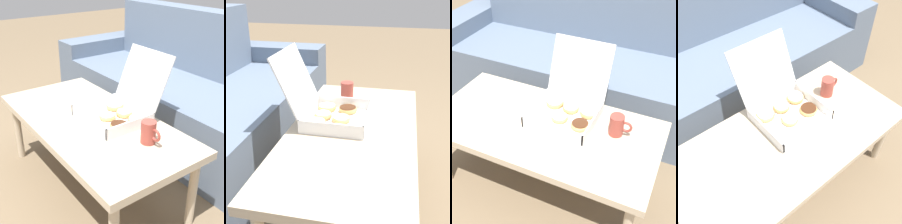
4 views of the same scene
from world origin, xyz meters
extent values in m
plane|color=#756047|center=(0.00, 0.00, 0.00)|extent=(12.00, 12.00, 0.00)
cube|color=slate|center=(1.13, 0.73, 0.29)|extent=(0.24, 0.76, 0.57)
cube|color=#C6B293|center=(0.00, -0.09, 0.42)|extent=(1.20, 0.59, 0.04)
cylinder|color=#C6B293|center=(0.54, -0.33, 0.20)|extent=(0.04, 0.04, 0.40)
cylinder|color=#C6B293|center=(0.54, 0.14, 0.20)|extent=(0.04, 0.04, 0.40)
cube|color=white|center=(0.08, -0.01, 0.44)|extent=(0.33, 0.30, 0.01)
cube|color=white|center=(0.08, -0.15, 0.48)|extent=(0.33, 0.01, 0.06)
cube|color=white|center=(0.08, 0.14, 0.48)|extent=(0.33, 0.01, 0.06)
cube|color=white|center=(-0.08, -0.01, 0.48)|extent=(0.01, 0.30, 0.06)
cube|color=white|center=(0.24, -0.01, 0.48)|extent=(0.01, 0.30, 0.06)
cube|color=white|center=(0.08, 0.20, 0.64)|extent=(0.33, 0.13, 0.28)
torus|color=tan|center=(0.06, -0.03, 0.46)|extent=(0.09, 0.09, 0.03)
cylinder|color=white|center=(0.06, -0.03, 0.47)|extent=(0.08, 0.08, 0.01)
torus|color=tan|center=(0.19, 0.07, 0.46)|extent=(0.10, 0.10, 0.03)
cylinder|color=white|center=(0.19, 0.07, 0.47)|extent=(0.08, 0.08, 0.01)
torus|color=tan|center=(-0.02, 0.08, 0.46)|extent=(0.10, 0.10, 0.03)
cylinder|color=white|center=(-0.02, 0.08, 0.47)|extent=(0.08, 0.08, 0.01)
torus|color=tan|center=(0.18, -0.04, 0.46)|extent=(0.10, 0.10, 0.03)
cylinder|color=#472614|center=(0.18, -0.04, 0.47)|extent=(0.08, 0.08, 0.01)
torus|color=tan|center=(0.08, 0.07, 0.46)|extent=(0.09, 0.09, 0.03)
cylinder|color=white|center=(0.08, 0.07, 0.47)|extent=(0.08, 0.08, 0.01)
cylinder|color=#993D33|center=(0.36, 0.00, 0.49)|extent=(0.07, 0.07, 0.11)
torus|color=#993D33|center=(0.40, 0.00, 0.50)|extent=(0.06, 0.01, 0.06)
camera|label=1|loc=(1.28, -0.86, 1.21)|focal=50.00mm
camera|label=2|loc=(-1.28, -0.30, 1.11)|focal=50.00mm
camera|label=3|loc=(0.61, -1.15, 1.49)|focal=50.00mm
camera|label=4|loc=(-0.50, -0.69, 1.49)|focal=42.00mm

